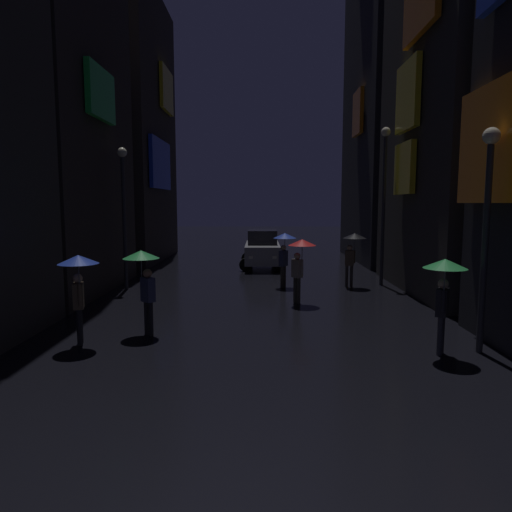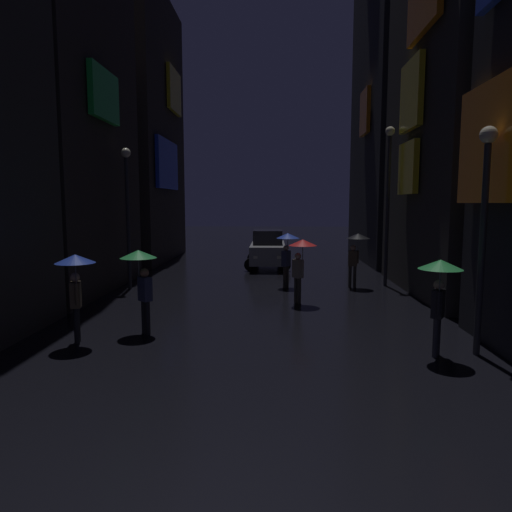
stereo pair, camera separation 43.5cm
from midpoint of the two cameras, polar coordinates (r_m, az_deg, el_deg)
name	(u,v)px [view 1 (the left image)]	position (r m, az deg, el deg)	size (l,w,h in m)	color
building_left_far	(127,130)	(27.82, -16.33, 14.90)	(4.25, 8.60, 14.81)	#2D2826
building_right_mid	(465,98)	(18.82, 24.01, 17.64)	(4.25, 7.92, 14.09)	#33302D
building_right_far	(394,43)	(28.70, 16.46, 24.14)	(4.25, 8.65, 24.06)	#232328
pedestrian_far_right_green	(444,280)	(10.37, 21.35, -2.78)	(0.90, 0.90, 2.12)	#2D2D38
pedestrian_midstreet_left_green	(143,269)	(11.68, -14.94, -1.53)	(0.90, 0.90, 2.12)	black
pedestrian_foreground_right_blue	(284,245)	(17.76, 2.87, 1.42)	(0.90, 0.90, 2.12)	#38332D
pedestrian_near_crossing_black	(353,245)	(18.09, 11.35, 1.39)	(0.90, 0.90, 2.12)	#38332D
pedestrian_foreground_left_red	(300,253)	(14.85, 4.75, 0.38)	(0.90, 0.90, 2.12)	#38332D
pedestrian_midstreet_centre_blue	(78,274)	(11.21, -22.36, -2.14)	(0.90, 0.90, 2.12)	black
car_distant	(262,249)	(23.26, 0.27, 0.83)	(2.26, 4.15, 1.92)	#99999E
streetlamp_left_far	(124,201)	(17.95, -16.89, 6.56)	(0.36, 0.36, 5.33)	#2D2D33
streetlamp_right_far	(384,189)	(18.76, 15.07, 8.07)	(0.36, 0.36, 6.21)	#2D2D33
streetlamp_right_near	(487,212)	(10.87, 25.90, 4.98)	(0.36, 0.36, 4.87)	#2D2D33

